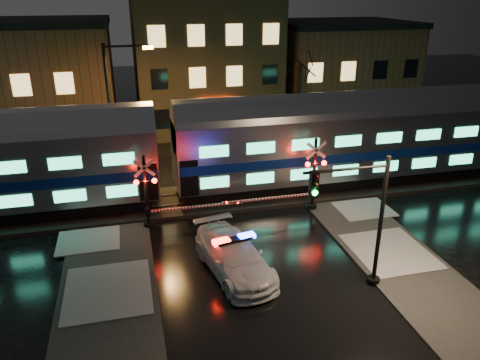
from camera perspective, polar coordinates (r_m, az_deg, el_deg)
name	(u,v)px	position (r m, az deg, el deg)	size (l,w,h in m)	color
ground	(242,239)	(23.75, 0.28, -7.26)	(120.00, 120.00, 0.00)	black
ballast	(222,197)	(28.05, -2.21, -2.15)	(90.00, 4.20, 0.24)	black
sidewalk_left	(107,340)	(18.30, -15.91, -18.29)	(4.00, 20.00, 0.12)	#2D2D2D
sidewalk_right	(427,289)	(21.59, 21.87, -12.20)	(4.00, 20.00, 0.12)	#2D2D2D
building_left	(26,83)	(43.39, -24.64, 10.73)	(14.00, 10.00, 9.00)	brown
building_mid	(203,60)	(43.53, -4.52, 14.34)	(12.00, 11.00, 11.50)	brown
building_right	(338,72)	(47.17, 11.81, 12.72)	(12.00, 10.00, 8.50)	brown
train	(165,150)	(26.45, -9.13, 3.64)	(51.00, 3.12, 5.92)	black
police_car	(234,256)	(20.84, -0.72, -9.27)	(3.19, 5.81, 1.77)	white
crossing_signal_right	(308,182)	(26.21, 8.31, -0.28)	(5.99, 0.67, 4.24)	black
crossing_signal_left	(154,199)	(24.51, -10.46, -2.31)	(5.68, 0.65, 4.02)	black
traffic_light	(361,222)	(19.33, 14.53, -5.01)	(3.75, 0.69, 5.79)	black
streetlight	(115,106)	(29.79, -15.01, 8.68)	(2.95, 0.31, 8.83)	black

